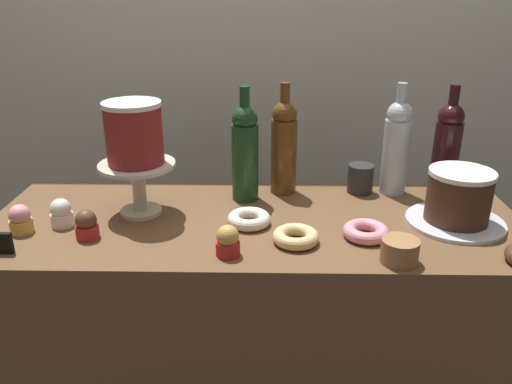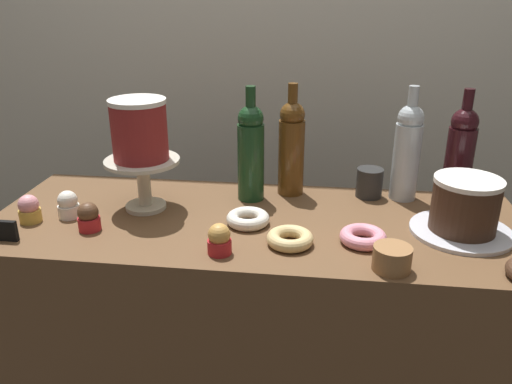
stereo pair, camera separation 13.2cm
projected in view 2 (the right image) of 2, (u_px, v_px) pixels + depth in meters
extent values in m
cube|color=beige|center=(284.00, 31.00, 1.97)|extent=(6.00, 0.05, 2.60)
cube|color=brown|center=(256.00, 356.00, 1.51)|extent=(1.41, 0.53, 0.89)
cylinder|color=beige|center=(146.00, 206.00, 1.42)|extent=(0.11, 0.11, 0.01)
cylinder|color=beige|center=(144.00, 184.00, 1.39)|extent=(0.04, 0.04, 0.12)
cylinder|color=beige|center=(142.00, 161.00, 1.37)|extent=(0.20, 0.20, 0.01)
cylinder|color=maroon|center=(140.00, 132.00, 1.34)|extent=(0.15, 0.15, 0.15)
cylinder|color=white|center=(137.00, 101.00, 1.31)|extent=(0.15, 0.15, 0.01)
cylinder|color=silver|center=(461.00, 231.00, 1.28)|extent=(0.25, 0.25, 0.01)
cylinder|color=#3D2619|center=(465.00, 207.00, 1.25)|extent=(0.16, 0.16, 0.12)
cylinder|color=white|center=(469.00, 181.00, 1.22)|extent=(0.16, 0.16, 0.01)
cylinder|color=#B2BCC1|center=(406.00, 162.00, 1.45)|extent=(0.08, 0.08, 0.22)
sphere|color=#B2BCC1|center=(411.00, 118.00, 1.40)|extent=(0.07, 0.07, 0.07)
cylinder|color=#B2BCC1|center=(413.00, 100.00, 1.38)|extent=(0.03, 0.03, 0.08)
cylinder|color=#193D1E|center=(251.00, 162.00, 1.44)|extent=(0.08, 0.08, 0.22)
sphere|color=#193D1E|center=(251.00, 118.00, 1.40)|extent=(0.07, 0.07, 0.07)
cylinder|color=#193D1E|center=(251.00, 100.00, 1.38)|extent=(0.03, 0.03, 0.08)
cylinder|color=#5B3814|center=(291.00, 158.00, 1.48)|extent=(0.08, 0.08, 0.22)
sphere|color=#5B3814|center=(292.00, 115.00, 1.44)|extent=(0.07, 0.07, 0.07)
cylinder|color=#5B3814|center=(293.00, 97.00, 1.42)|extent=(0.03, 0.03, 0.08)
cylinder|color=black|center=(458.00, 167.00, 1.41)|extent=(0.08, 0.08, 0.22)
sphere|color=black|center=(465.00, 122.00, 1.36)|extent=(0.07, 0.07, 0.07)
cylinder|color=black|center=(468.00, 103.00, 1.34)|extent=(0.03, 0.03, 0.08)
cylinder|color=red|center=(220.00, 247.00, 1.17)|extent=(0.06, 0.06, 0.03)
sphere|color=#CC9347|center=(219.00, 234.00, 1.16)|extent=(0.05, 0.05, 0.05)
cylinder|color=red|center=(90.00, 224.00, 1.29)|extent=(0.06, 0.06, 0.03)
sphere|color=brown|center=(88.00, 212.00, 1.28)|extent=(0.05, 0.05, 0.05)
cylinder|color=gold|center=(30.00, 215.00, 1.33)|extent=(0.06, 0.06, 0.03)
sphere|color=pink|center=(28.00, 205.00, 1.32)|extent=(0.05, 0.05, 0.05)
cylinder|color=white|center=(69.00, 211.00, 1.36)|extent=(0.06, 0.06, 0.03)
sphere|color=white|center=(67.00, 200.00, 1.35)|extent=(0.05, 0.05, 0.05)
torus|color=pink|center=(363.00, 237.00, 1.22)|extent=(0.11, 0.11, 0.03)
torus|color=silver|center=(248.00, 219.00, 1.32)|extent=(0.11, 0.11, 0.03)
torus|color=#E0C17F|center=(290.00, 239.00, 1.21)|extent=(0.11, 0.11, 0.03)
cylinder|color=olive|center=(391.00, 267.00, 1.11)|extent=(0.08, 0.08, 0.01)
cylinder|color=olive|center=(391.00, 263.00, 1.11)|extent=(0.08, 0.08, 0.01)
cylinder|color=olive|center=(392.00, 258.00, 1.10)|extent=(0.08, 0.08, 0.01)
cylinder|color=olive|center=(392.00, 254.00, 1.10)|extent=(0.08, 0.08, 0.01)
cylinder|color=olive|center=(393.00, 249.00, 1.09)|extent=(0.08, 0.08, 0.01)
cube|color=black|center=(3.00, 231.00, 1.23)|extent=(0.07, 0.01, 0.05)
cylinder|color=#282828|center=(369.00, 183.00, 1.48)|extent=(0.08, 0.08, 0.08)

